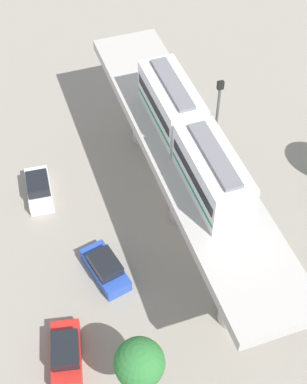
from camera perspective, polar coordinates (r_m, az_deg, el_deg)
ground_plane at (r=42.53m, az=2.90°, el=-2.43°), size 120.00×120.00×0.00m
viaduct at (r=38.45m, az=3.21°, el=2.72°), size 5.20×28.00×7.22m
train at (r=35.74m, az=3.81°, el=5.69°), size 2.64×13.55×3.24m
parked_car_blue at (r=38.90m, az=-4.90°, el=-7.72°), size 2.67×4.49×1.76m
parked_car_white at (r=44.19m, az=-11.57°, el=0.36°), size 2.16×4.34×1.76m
parked_car_red at (r=36.08m, az=-8.87°, el=-15.87°), size 2.62×4.48×1.76m
tree_near_viaduct at (r=32.06m, az=-1.45°, el=-16.99°), size 2.88×2.88×5.28m
signal_post at (r=41.24m, az=6.31°, el=6.23°), size 0.44×0.28×9.82m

